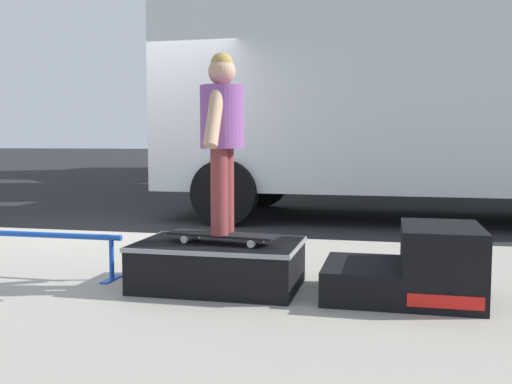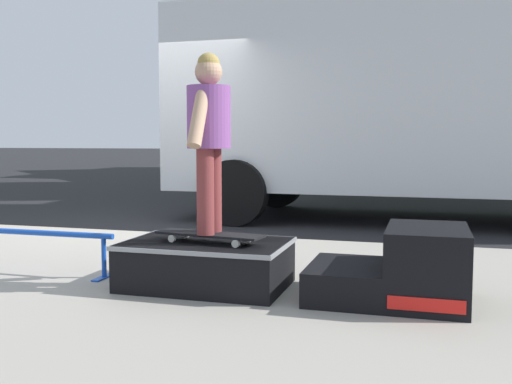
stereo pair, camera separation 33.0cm
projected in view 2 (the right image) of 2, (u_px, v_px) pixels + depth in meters
The scene contains 8 objects.
ground_plane at pixel (128, 233), 7.30m from camera, with size 140.00×140.00×0.00m, color black.
skate_box at pixel (206, 262), 4.14m from camera, with size 1.14×0.75×0.33m.
kicker_ramp at pixel (402, 270), 3.76m from camera, with size 1.00×0.73×0.49m.
grind_rail at pixel (39, 241), 4.56m from camera, with size 1.31×0.28×0.34m.
skateboard at pixel (210, 235), 4.08m from camera, with size 0.80×0.31×0.07m.
skater_kid at pixel (209, 128), 4.01m from camera, with size 0.30×0.64×1.24m.
box_truck at pixel (419, 102), 8.29m from camera, with size 6.91×2.63×3.05m.
house_behind at pixel (421, 49), 19.89m from camera, with size 9.54×8.23×8.40m.
Camera 2 is at (3.57, -6.49, 1.16)m, focal length 41.09 mm.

